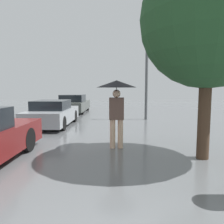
{
  "coord_description": "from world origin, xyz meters",
  "views": [
    {
      "loc": [
        -0.14,
        -0.73,
        1.69
      ],
      "look_at": [
        -0.29,
        5.38,
        1.03
      ],
      "focal_mm": 35.0,
      "sensor_mm": 36.0,
      "label": 1
    }
  ],
  "objects_px": {
    "street_lamp": "(147,72)",
    "pedestrian": "(117,94)",
    "parked_car_middle": "(53,114)",
    "parked_car_farthest": "(74,104)",
    "tree": "(208,20)"
  },
  "relations": [
    {
      "from": "street_lamp",
      "to": "pedestrian",
      "type": "bearing_deg",
      "value": -105.27
    },
    {
      "from": "pedestrian",
      "to": "parked_car_middle",
      "type": "bearing_deg",
      "value": 128.31
    },
    {
      "from": "parked_car_farthest",
      "to": "street_lamp",
      "type": "height_order",
      "value": "street_lamp"
    },
    {
      "from": "tree",
      "to": "street_lamp",
      "type": "height_order",
      "value": "tree"
    },
    {
      "from": "pedestrian",
      "to": "street_lamp",
      "type": "height_order",
      "value": "street_lamp"
    },
    {
      "from": "pedestrian",
      "to": "street_lamp",
      "type": "relative_size",
      "value": 0.44
    },
    {
      "from": "pedestrian",
      "to": "parked_car_farthest",
      "type": "bearing_deg",
      "value": 108.31
    },
    {
      "from": "pedestrian",
      "to": "tree",
      "type": "bearing_deg",
      "value": -23.21
    },
    {
      "from": "street_lamp",
      "to": "parked_car_farthest",
      "type": "bearing_deg",
      "value": 142.46
    },
    {
      "from": "parked_car_farthest",
      "to": "tree",
      "type": "bearing_deg",
      "value": -63.24
    },
    {
      "from": "pedestrian",
      "to": "parked_car_farthest",
      "type": "distance_m",
      "value": 10.02
    },
    {
      "from": "parked_car_middle",
      "to": "tree",
      "type": "height_order",
      "value": "tree"
    },
    {
      "from": "parked_car_middle",
      "to": "street_lamp",
      "type": "xyz_separation_m",
      "value": [
        4.52,
        2.14,
        2.05
      ]
    },
    {
      "from": "pedestrian",
      "to": "tree",
      "type": "relative_size",
      "value": 0.4
    },
    {
      "from": "parked_car_farthest",
      "to": "parked_car_middle",
      "type": "bearing_deg",
      "value": -87.92
    }
  ]
}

